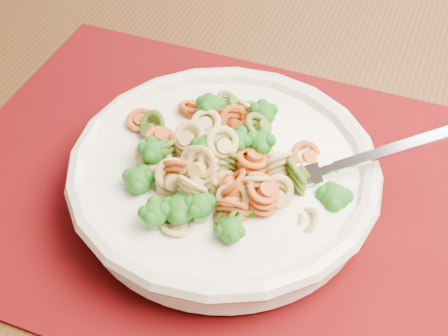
{
  "coord_description": "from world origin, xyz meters",
  "views": [
    {
      "loc": [
        -0.45,
        -0.59,
        1.21
      ],
      "look_at": [
        -0.49,
        -0.21,
        0.81
      ],
      "focal_mm": 50.0,
      "sensor_mm": 36.0,
      "label": 1
    }
  ],
  "objects": [
    {
      "name": "pasta_broccoli_heap",
      "position": [
        -0.49,
        -0.21,
        0.82
      ],
      "size": [
        0.24,
        0.24,
        0.06
      ],
      "primitive_type": null,
      "color": "tan",
      "rests_on": "pasta_bowl"
    },
    {
      "name": "placemat",
      "position": [
        -0.5,
        -0.2,
        0.77
      ],
      "size": [
        0.59,
        0.51,
        0.0
      ],
      "primitive_type": "cube",
      "rotation": [
        0.0,
        0.0,
        -0.27
      ],
      "color": "#4F030B",
      "rests_on": "dining_table"
    },
    {
      "name": "pasta_bowl",
      "position": [
        -0.49,
        -0.21,
        0.8
      ],
      "size": [
        0.28,
        0.28,
        0.05
      ],
      "color": "white",
      "rests_on": "placemat"
    },
    {
      "name": "dining_table",
      "position": [
        -0.39,
        -0.08,
        0.68
      ],
      "size": [
        1.75,
        1.38,
        0.77
      ],
      "rotation": [
        0.0,
        0.0,
        -0.29
      ],
      "color": "#482E14",
      "rests_on": "ground"
    },
    {
      "name": "fork",
      "position": [
        -0.41,
        -0.22,
        0.82
      ],
      "size": [
        0.18,
        0.06,
        0.08
      ],
      "primitive_type": null,
      "rotation": [
        0.0,
        -0.35,
        0.19
      ],
      "color": "silver",
      "rests_on": "pasta_bowl"
    }
  ]
}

